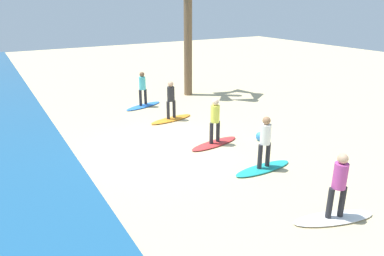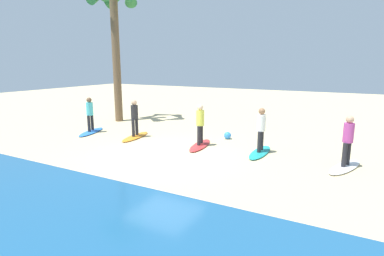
{
  "view_description": "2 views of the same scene",
  "coord_description": "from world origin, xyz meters",
  "px_view_note": "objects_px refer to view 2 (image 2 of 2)",
  "views": [
    {
      "loc": [
        -10.57,
        5.16,
        4.98
      ],
      "look_at": [
        -1.36,
        -0.28,
        1.11
      ],
      "focal_mm": 33.3,
      "sensor_mm": 36.0,
      "label": 1
    },
    {
      "loc": [
        -6.22,
        9.31,
        3.34
      ],
      "look_at": [
        -0.69,
        -0.89,
        0.91
      ],
      "focal_mm": 29.01,
      "sensor_mm": 36.0,
      "label": 2
    }
  ],
  "objects_px": {
    "surfer_white": "(348,137)",
    "surfboard_orange": "(135,137)",
    "surfboard_red": "(200,145)",
    "surfboard_blue": "(91,132)",
    "surfboard_teal": "(260,152)",
    "surfer_red": "(200,121)",
    "beach_ball": "(228,135)",
    "surfer_blue": "(90,112)",
    "surfboard_white": "(345,167)",
    "palm_tree": "(114,9)",
    "surfer_orange": "(135,115)",
    "surfer_teal": "(261,127)"
  },
  "relations": [
    {
      "from": "surfboard_teal",
      "to": "surfboard_blue",
      "type": "bearing_deg",
      "value": -87.52
    },
    {
      "from": "surfboard_teal",
      "to": "surfer_red",
      "type": "xyz_separation_m",
      "value": [
        2.45,
        0.17,
        0.99
      ]
    },
    {
      "from": "surfboard_teal",
      "to": "surfer_blue",
      "type": "distance_m",
      "value": 8.36
    },
    {
      "from": "surfboard_orange",
      "to": "palm_tree",
      "type": "bearing_deg",
      "value": -138.64
    },
    {
      "from": "surfboard_teal",
      "to": "surfer_red",
      "type": "height_order",
      "value": "surfer_red"
    },
    {
      "from": "surfboard_red",
      "to": "palm_tree",
      "type": "bearing_deg",
      "value": -121.45
    },
    {
      "from": "palm_tree",
      "to": "surfer_teal",
      "type": "bearing_deg",
      "value": 164.04
    },
    {
      "from": "surfer_white",
      "to": "surfer_orange",
      "type": "distance_m",
      "value": 8.65
    },
    {
      "from": "surfer_orange",
      "to": "surfer_blue",
      "type": "height_order",
      "value": "same"
    },
    {
      "from": "surfer_white",
      "to": "surfboard_red",
      "type": "distance_m",
      "value": 5.45
    },
    {
      "from": "surfer_white",
      "to": "surfboard_orange",
      "type": "xyz_separation_m",
      "value": [
        8.65,
        -0.11,
        -0.99
      ]
    },
    {
      "from": "surfer_blue",
      "to": "beach_ball",
      "type": "distance_m",
      "value": 6.71
    },
    {
      "from": "surfboard_white",
      "to": "surfboard_teal",
      "type": "relative_size",
      "value": 1.0
    },
    {
      "from": "surfer_teal",
      "to": "beach_ball",
      "type": "xyz_separation_m",
      "value": [
        1.94,
        -1.54,
        -0.87
      ]
    },
    {
      "from": "surfboard_white",
      "to": "surfer_teal",
      "type": "bearing_deg",
      "value": -78.67
    },
    {
      "from": "surfer_white",
      "to": "surfboard_blue",
      "type": "xyz_separation_m",
      "value": [
        11.2,
        0.12,
        -0.99
      ]
    },
    {
      "from": "surfer_red",
      "to": "surfer_blue",
      "type": "height_order",
      "value": "same"
    },
    {
      "from": "surfer_teal",
      "to": "surfboard_blue",
      "type": "xyz_separation_m",
      "value": [
        8.29,
        0.46,
        -0.99
      ]
    },
    {
      "from": "surfboard_white",
      "to": "surfer_blue",
      "type": "relative_size",
      "value": 1.28
    },
    {
      "from": "surfer_white",
      "to": "surfer_red",
      "type": "relative_size",
      "value": 1.0
    },
    {
      "from": "surfboard_red",
      "to": "surfer_white",
      "type": "bearing_deg",
      "value": 79.25
    },
    {
      "from": "surfer_white",
      "to": "surfer_blue",
      "type": "xyz_separation_m",
      "value": [
        11.2,
        0.12,
        0.0
      ]
    },
    {
      "from": "surfboard_red",
      "to": "surfer_red",
      "type": "relative_size",
      "value": 1.28
    },
    {
      "from": "surfboard_red",
      "to": "surfboard_white",
      "type": "bearing_deg",
      "value": 79.25
    },
    {
      "from": "surfboard_red",
      "to": "surfboard_blue",
      "type": "relative_size",
      "value": 1.0
    },
    {
      "from": "beach_ball",
      "to": "surfboard_orange",
      "type": "bearing_deg",
      "value": 24.79
    },
    {
      "from": "surfboard_white",
      "to": "palm_tree",
      "type": "bearing_deg",
      "value": -85.9
    },
    {
      "from": "surfboard_red",
      "to": "surfboard_orange",
      "type": "relative_size",
      "value": 1.0
    },
    {
      "from": "surfer_orange",
      "to": "surfboard_blue",
      "type": "xyz_separation_m",
      "value": [
        2.54,
        0.23,
        -0.99
      ]
    },
    {
      "from": "surfer_white",
      "to": "surfboard_orange",
      "type": "bearing_deg",
      "value": -0.73
    },
    {
      "from": "surfboard_red",
      "to": "surfer_red",
      "type": "xyz_separation_m",
      "value": [
        0.0,
        0.0,
        0.99
      ]
    },
    {
      "from": "surfboard_red",
      "to": "beach_ball",
      "type": "height_order",
      "value": "beach_ball"
    },
    {
      "from": "surfboard_blue",
      "to": "palm_tree",
      "type": "relative_size",
      "value": 0.27
    },
    {
      "from": "surfboard_white",
      "to": "surfboard_orange",
      "type": "height_order",
      "value": "same"
    },
    {
      "from": "surfer_white",
      "to": "beach_ball",
      "type": "xyz_separation_m",
      "value": [
        4.84,
        -1.87,
        -0.87
      ]
    },
    {
      "from": "surfer_teal",
      "to": "palm_tree",
      "type": "relative_size",
      "value": 0.21
    },
    {
      "from": "surfer_orange",
      "to": "surfboard_blue",
      "type": "height_order",
      "value": "surfer_orange"
    },
    {
      "from": "surfer_orange",
      "to": "beach_ball",
      "type": "height_order",
      "value": "surfer_orange"
    },
    {
      "from": "surfboard_teal",
      "to": "surfer_red",
      "type": "bearing_deg",
      "value": -86.81
    },
    {
      "from": "beach_ball",
      "to": "surfer_red",
      "type": "bearing_deg",
      "value": 73.14
    },
    {
      "from": "surfboard_orange",
      "to": "surfboard_white",
      "type": "bearing_deg",
      "value": 80.04
    },
    {
      "from": "surfer_red",
      "to": "surfer_blue",
      "type": "xyz_separation_m",
      "value": [
        5.84,
        0.29,
        0.0
      ]
    },
    {
      "from": "surfer_white",
      "to": "surfer_blue",
      "type": "distance_m",
      "value": 11.2
    },
    {
      "from": "palm_tree",
      "to": "surfer_red",
      "type": "bearing_deg",
      "value": 157.52
    },
    {
      "from": "surfer_red",
      "to": "surfboard_blue",
      "type": "bearing_deg",
      "value": 2.85
    },
    {
      "from": "surfboard_blue",
      "to": "palm_tree",
      "type": "xyz_separation_m",
      "value": [
        0.94,
        -3.1,
        6.21
      ]
    },
    {
      "from": "surfboard_blue",
      "to": "surfboard_orange",
      "type": "bearing_deg",
      "value": 77.45
    },
    {
      "from": "surfboard_orange",
      "to": "surfer_orange",
      "type": "xyz_separation_m",
      "value": [
        0.0,
        -0.0,
        0.99
      ]
    },
    {
      "from": "surfboard_red",
      "to": "beach_ball",
      "type": "distance_m",
      "value": 1.78
    },
    {
      "from": "surfer_white",
      "to": "surfer_teal",
      "type": "relative_size",
      "value": 1.0
    }
  ]
}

